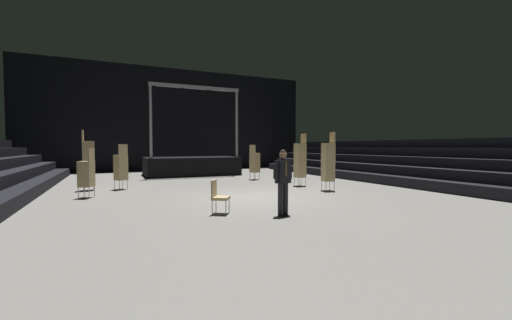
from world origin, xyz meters
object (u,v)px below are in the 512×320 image
at_px(chair_stack_mid_left, 300,160).
at_px(chair_stack_mid_right, 88,160).
at_px(man_with_tie, 283,178).
at_px(loose_chair_near_man, 218,195).
at_px(equipment_road_case, 283,173).
at_px(stage_riser, 191,165).
at_px(chair_stack_mid_centre, 121,167).
at_px(chair_stack_front_left, 328,161).
at_px(chair_stack_front_right, 86,173).
at_px(chair_stack_rear_left, 255,162).

bearing_deg(chair_stack_mid_left, chair_stack_mid_right, 73.30).
height_order(man_with_tie, loose_chair_near_man, man_with_tie).
height_order(equipment_road_case, loose_chair_near_man, loose_chair_near_man).
height_order(stage_riser, man_with_tie, stage_riser).
distance_m(man_with_tie, chair_stack_mid_left, 6.61).
bearing_deg(stage_riser, chair_stack_mid_centre, -127.75).
relative_size(chair_stack_front_left, chair_stack_mid_centre, 1.26).
relative_size(man_with_tie, loose_chair_near_man, 1.89).
relative_size(chair_stack_front_right, equipment_road_case, 1.99).
xyz_separation_m(man_with_tie, equipment_road_case, (4.84, 8.60, -0.67)).
bearing_deg(man_with_tie, chair_stack_mid_left, -141.59).
relative_size(man_with_tie, equipment_road_case, 1.98).
bearing_deg(loose_chair_near_man, chair_stack_rear_left, -177.55).
bearing_deg(chair_stack_mid_centre, man_with_tie, -92.15).
bearing_deg(chair_stack_mid_centre, stage_riser, 23.05).
bearing_deg(equipment_road_case, stage_riser, 132.92).
bearing_deg(chair_stack_front_left, chair_stack_front_right, 85.80).
bearing_deg(loose_chair_near_man, chair_stack_mid_centre, -127.72).
xyz_separation_m(stage_riser, chair_stack_mid_centre, (-4.40, -5.69, 0.32)).
bearing_deg(chair_stack_front_left, chair_stack_mid_right, 73.63).
relative_size(chair_stack_front_right, chair_stack_rear_left, 0.91).
xyz_separation_m(chair_stack_mid_centre, chair_stack_rear_left, (6.99, 1.33, 0.00)).
distance_m(chair_stack_front_left, equipment_road_case, 5.29).
bearing_deg(chair_stack_mid_right, stage_riser, 134.09).
height_order(stage_riser, loose_chair_near_man, stage_riser).
relative_size(man_with_tie, chair_stack_mid_centre, 0.91).
xyz_separation_m(chair_stack_front_left, chair_stack_rear_left, (-0.97, 5.39, -0.25)).
bearing_deg(man_with_tie, stage_riser, -107.62).
distance_m(equipment_road_case, loose_chair_near_man, 9.99).
bearing_deg(chair_stack_rear_left, chair_stack_mid_left, -11.58).
relative_size(stage_riser, chair_stack_mid_left, 2.35).
height_order(man_with_tie, equipment_road_case, man_with_tie).
bearing_deg(chair_stack_mid_right, loose_chair_near_man, 27.72).
height_order(chair_stack_mid_right, chair_stack_rear_left, chair_stack_mid_right).
bearing_deg(man_with_tie, chair_stack_front_right, -62.92).
relative_size(chair_stack_front_left, loose_chair_near_man, 2.62).
bearing_deg(chair_stack_front_right, chair_stack_mid_left, -67.22).
bearing_deg(chair_stack_mid_left, stage_riser, 21.58).
xyz_separation_m(man_with_tie, chair_stack_mid_right, (-5.09, 7.77, 0.26)).
xyz_separation_m(chair_stack_front_right, chair_stack_mid_left, (8.96, -0.23, 0.34)).
height_order(chair_stack_front_left, chair_stack_rear_left, chair_stack_front_left).
bearing_deg(stage_riser, man_with_tie, -92.47).
xyz_separation_m(chair_stack_mid_right, chair_stack_rear_left, (8.25, 1.06, -0.29)).
relative_size(chair_stack_front_right, chair_stack_mid_right, 0.70).
height_order(chair_stack_mid_left, chair_stack_rear_left, chair_stack_mid_left).
xyz_separation_m(stage_riser, man_with_tie, (-0.57, -13.19, 0.35)).
relative_size(chair_stack_front_right, chair_stack_mid_centre, 0.91).
bearing_deg(loose_chair_near_man, chair_stack_front_right, -109.89).
distance_m(chair_stack_rear_left, loose_chair_near_man, 9.22).
bearing_deg(stage_riser, equipment_road_case, -47.08).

